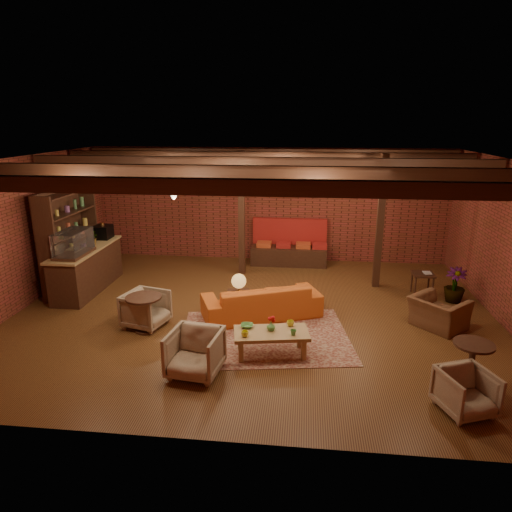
# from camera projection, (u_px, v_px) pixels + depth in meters

# --- Properties ---
(floor) EXTENTS (10.00, 10.00, 0.00)m
(floor) POSITION_uv_depth(u_px,v_px,m) (253.00, 314.00, 9.64)
(floor) COLOR #361B0D
(floor) RESTS_ON ground
(ceiling) EXTENTS (10.00, 8.00, 0.02)m
(ceiling) POSITION_uv_depth(u_px,v_px,m) (253.00, 160.00, 8.71)
(ceiling) COLOR black
(ceiling) RESTS_ON wall_back
(wall_back) EXTENTS (10.00, 0.02, 3.20)m
(wall_back) POSITION_uv_depth(u_px,v_px,m) (269.00, 205.00, 12.98)
(wall_back) COLOR brown
(wall_back) RESTS_ON ground
(wall_front) EXTENTS (10.00, 0.02, 3.20)m
(wall_front) POSITION_uv_depth(u_px,v_px,m) (214.00, 327.00, 5.37)
(wall_front) COLOR brown
(wall_front) RESTS_ON ground
(wall_left) EXTENTS (0.02, 8.00, 3.20)m
(wall_left) POSITION_uv_depth(u_px,v_px,m) (20.00, 234.00, 9.70)
(wall_left) COLOR brown
(wall_left) RESTS_ON ground
(ceiling_beams) EXTENTS (9.80, 6.40, 0.22)m
(ceiling_beams) POSITION_uv_depth(u_px,v_px,m) (253.00, 166.00, 8.75)
(ceiling_beams) COLOR #331711
(ceiling_beams) RESTS_ON ceiling
(ceiling_pipe) EXTENTS (9.60, 0.12, 0.12)m
(ceiling_pipe) POSITION_uv_depth(u_px,v_px,m) (261.00, 170.00, 10.34)
(ceiling_pipe) COLOR black
(ceiling_pipe) RESTS_ON ceiling
(post_left) EXTENTS (0.16, 0.16, 3.20)m
(post_left) POSITION_uv_depth(u_px,v_px,m) (242.00, 214.00, 11.71)
(post_left) COLOR #331711
(post_left) RESTS_ON ground
(post_right) EXTENTS (0.16, 0.16, 3.20)m
(post_right) POSITION_uv_depth(u_px,v_px,m) (380.00, 223.00, 10.79)
(post_right) COLOR #331711
(post_right) RESTS_ON ground
(service_counter) EXTENTS (0.80, 2.50, 1.60)m
(service_counter) POSITION_uv_depth(u_px,v_px,m) (86.00, 258.00, 10.79)
(service_counter) COLOR #331711
(service_counter) RESTS_ON ground
(plant_counter) EXTENTS (0.35, 0.39, 0.30)m
(plant_counter) POSITION_uv_depth(u_px,v_px,m) (92.00, 239.00, 10.84)
(plant_counter) COLOR #337F33
(plant_counter) RESTS_ON service_counter
(shelving_hutch) EXTENTS (0.52, 2.00, 2.40)m
(shelving_hutch) POSITION_uv_depth(u_px,v_px,m) (70.00, 240.00, 10.81)
(shelving_hutch) COLOR #331711
(shelving_hutch) RESTS_ON ground
(banquette) EXTENTS (2.10, 0.70, 1.00)m
(banquette) POSITION_uv_depth(u_px,v_px,m) (289.00, 247.00, 12.81)
(banquette) COLOR #A61F1B
(banquette) RESTS_ON ground
(service_sign) EXTENTS (0.86, 0.06, 0.30)m
(service_sign) POSITION_uv_depth(u_px,v_px,m) (290.00, 183.00, 11.85)
(service_sign) COLOR #EE3D17
(service_sign) RESTS_ON ceiling
(ceiling_spotlights) EXTENTS (6.40, 4.40, 0.28)m
(ceiling_spotlights) POSITION_uv_depth(u_px,v_px,m) (253.00, 178.00, 8.81)
(ceiling_spotlights) COLOR black
(ceiling_spotlights) RESTS_ON ceiling
(rug) EXTENTS (3.45, 2.84, 0.01)m
(rug) POSITION_uv_depth(u_px,v_px,m) (265.00, 336.00, 8.63)
(rug) COLOR maroon
(rug) RESTS_ON floor
(sofa) EXTENTS (2.58, 1.79, 0.70)m
(sofa) POSITION_uv_depth(u_px,v_px,m) (261.00, 301.00, 9.42)
(sofa) COLOR #B95019
(sofa) RESTS_ON floor
(coffee_table) EXTENTS (1.37, 0.85, 0.69)m
(coffee_table) POSITION_uv_depth(u_px,v_px,m) (270.00, 334.00, 7.87)
(coffee_table) COLOR #A17A4B
(coffee_table) RESTS_ON floor
(side_table_lamp) EXTENTS (0.54, 0.54, 0.95)m
(side_table_lamp) POSITION_uv_depth(u_px,v_px,m) (239.00, 285.00, 9.26)
(side_table_lamp) COLOR #331711
(side_table_lamp) RESTS_ON floor
(round_table_left) EXTENTS (0.68, 0.68, 0.71)m
(round_table_left) POSITION_uv_depth(u_px,v_px,m) (144.00, 308.00, 8.73)
(round_table_left) COLOR #331711
(round_table_left) RESTS_ON floor
(armchair_a) EXTENTS (0.88, 0.92, 0.78)m
(armchair_a) POSITION_uv_depth(u_px,v_px,m) (146.00, 308.00, 8.97)
(armchair_a) COLOR #C3B797
(armchair_a) RESTS_ON floor
(armchair_b) EXTENTS (0.89, 0.85, 0.82)m
(armchair_b) POSITION_uv_depth(u_px,v_px,m) (195.00, 351.00, 7.26)
(armchair_b) COLOR #C3B797
(armchair_b) RESTS_ON floor
(armchair_right) EXTENTS (1.10, 1.12, 0.83)m
(armchair_right) POSITION_uv_depth(u_px,v_px,m) (439.00, 308.00, 8.89)
(armchair_right) COLOR brown
(armchair_right) RESTS_ON floor
(side_table_book) EXTENTS (0.49, 0.49, 0.56)m
(side_table_book) POSITION_uv_depth(u_px,v_px,m) (423.00, 275.00, 10.53)
(side_table_book) COLOR #331711
(side_table_book) RESTS_ON floor
(round_table_right) EXTENTS (0.60, 0.60, 0.70)m
(round_table_right) POSITION_uv_depth(u_px,v_px,m) (472.00, 357.00, 6.94)
(round_table_right) COLOR #331711
(round_table_right) RESTS_ON floor
(armchair_far) EXTENTS (0.86, 0.83, 0.70)m
(armchair_far) POSITION_uv_depth(u_px,v_px,m) (466.00, 390.00, 6.32)
(armchair_far) COLOR #C3B797
(armchair_far) RESTS_ON floor
(plant_tall) EXTENTS (1.66, 1.66, 2.37)m
(plant_tall) POSITION_uv_depth(u_px,v_px,m) (459.00, 251.00, 9.94)
(plant_tall) COLOR #4C7F4C
(plant_tall) RESTS_ON floor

